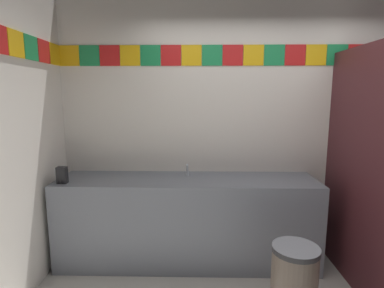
# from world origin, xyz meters

# --- Properties ---
(wall_back) EXTENTS (4.26, 0.09, 2.75)m
(wall_back) POSITION_xyz_m (0.00, 1.46, 1.38)
(wall_back) COLOR silver
(wall_back) RESTS_ON ground_plane
(vanity_counter) EXTENTS (2.59, 0.59, 0.89)m
(vanity_counter) POSITION_xyz_m (-0.78, 1.13, 0.45)
(vanity_counter) COLOR slate
(vanity_counter) RESTS_ON ground_plane
(faucet_center) EXTENTS (0.04, 0.10, 0.14)m
(faucet_center) POSITION_xyz_m (-0.78, 1.21, 0.94)
(faucet_center) COLOR silver
(faucet_center) RESTS_ON vanity_counter
(soap_dispenser) EXTENTS (0.09, 0.09, 0.16)m
(soap_dispenser) POSITION_xyz_m (-1.97, 0.95, 0.97)
(soap_dispenser) COLOR black
(soap_dispenser) RESTS_ON vanity_counter
(trash_bin) EXTENTS (0.35, 0.35, 0.61)m
(trash_bin) POSITION_xyz_m (0.06, 0.30, 0.30)
(trash_bin) COLOR brown
(trash_bin) RESTS_ON ground_plane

